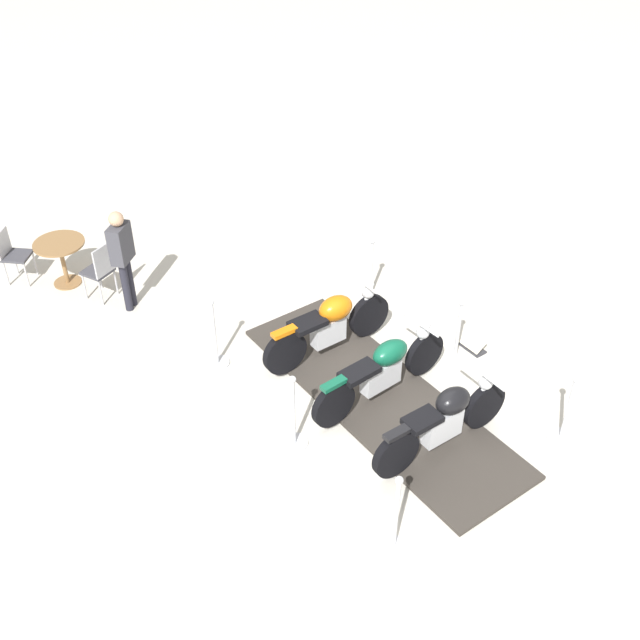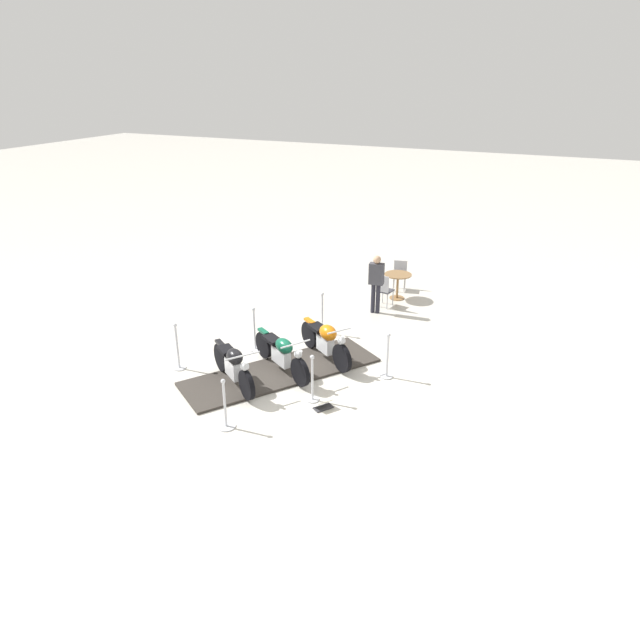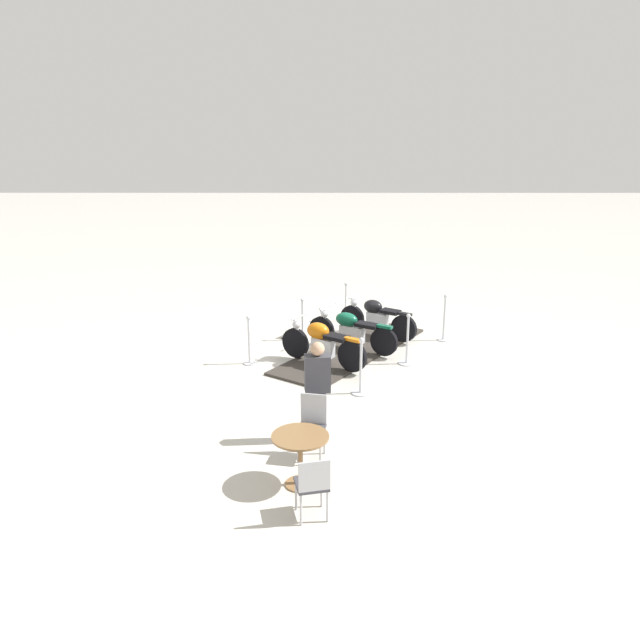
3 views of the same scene
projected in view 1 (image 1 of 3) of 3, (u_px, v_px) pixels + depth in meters
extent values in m
plane|color=beige|center=(379.00, 399.00, 10.39)|extent=(80.00, 80.00, 0.00)
cube|color=#38332D|center=(379.00, 397.00, 10.37)|extent=(4.52, 3.73, 0.06)
cylinder|color=black|center=(484.00, 405.00, 9.74)|extent=(0.46, 0.58, 0.64)
cylinder|color=black|center=(396.00, 454.00, 9.08)|extent=(0.46, 0.58, 0.64)
cube|color=silver|center=(442.00, 426.00, 9.38)|extent=(0.46, 0.54, 0.40)
ellipsoid|color=black|center=(453.00, 401.00, 9.23)|extent=(0.54, 0.57, 0.32)
cube|color=black|center=(422.00, 420.00, 9.05)|extent=(0.50, 0.53, 0.08)
cube|color=black|center=(398.00, 433.00, 8.87)|extent=(0.31, 0.36, 0.06)
cylinder|color=silver|center=(483.00, 392.00, 9.54)|extent=(0.22, 0.26, 0.55)
cylinder|color=silver|center=(482.00, 373.00, 9.31)|extent=(0.63, 0.47, 0.04)
sphere|color=silver|center=(486.00, 383.00, 9.48)|extent=(0.18, 0.18, 0.18)
cylinder|color=black|center=(424.00, 354.00, 10.56)|extent=(0.42, 0.60, 0.64)
cylinder|color=black|center=(333.00, 405.00, 9.76)|extent=(0.42, 0.60, 0.64)
cube|color=silver|center=(381.00, 376.00, 10.13)|extent=(0.46, 0.59, 0.37)
ellipsoid|color=#0F5138|center=(390.00, 353.00, 10.01)|extent=(0.55, 0.62, 0.31)
cube|color=black|center=(359.00, 372.00, 9.78)|extent=(0.52, 0.59, 0.08)
cube|color=#0F5138|center=(334.00, 384.00, 9.55)|extent=(0.29, 0.36, 0.06)
cylinder|color=silver|center=(421.00, 340.00, 10.36)|extent=(0.23, 0.31, 0.54)
cylinder|color=silver|center=(419.00, 323.00, 10.11)|extent=(0.63, 0.41, 0.04)
sphere|color=silver|center=(423.00, 332.00, 10.28)|extent=(0.18, 0.18, 0.18)
cylinder|color=black|center=(369.00, 315.00, 11.24)|extent=(0.46, 0.60, 0.66)
cylinder|color=black|center=(285.00, 353.00, 10.56)|extent=(0.46, 0.60, 0.66)
cube|color=silver|center=(328.00, 331.00, 10.87)|extent=(0.44, 0.52, 0.39)
ellipsoid|color=#D16B0F|center=(336.00, 308.00, 10.72)|extent=(0.59, 0.63, 0.35)
cube|color=black|center=(308.00, 323.00, 10.53)|extent=(0.54, 0.59, 0.08)
cube|color=#D16B0F|center=(284.00, 332.00, 10.34)|extent=(0.31, 0.37, 0.06)
cylinder|color=silver|center=(366.00, 301.00, 11.04)|extent=(0.20, 0.25, 0.57)
cylinder|color=silver|center=(363.00, 283.00, 10.80)|extent=(0.51, 0.38, 0.04)
sphere|color=silver|center=(368.00, 292.00, 10.97)|extent=(0.18, 0.18, 0.18)
cylinder|color=silver|center=(217.00, 363.00, 10.96)|extent=(0.35, 0.35, 0.03)
cylinder|color=silver|center=(214.00, 334.00, 10.65)|extent=(0.05, 0.05, 1.02)
sphere|color=silver|center=(211.00, 302.00, 10.32)|extent=(0.09, 0.09, 0.09)
cylinder|color=silver|center=(393.00, 546.00, 8.49)|extent=(0.29, 0.29, 0.03)
cylinder|color=silver|center=(396.00, 515.00, 8.17)|extent=(0.05, 0.05, 1.03)
sphere|color=silver|center=(399.00, 480.00, 7.84)|extent=(0.09, 0.09, 0.09)
cylinder|color=silver|center=(454.00, 359.00, 11.03)|extent=(0.29, 0.29, 0.03)
cylinder|color=silver|center=(458.00, 332.00, 10.74)|extent=(0.05, 0.05, 0.94)
sphere|color=silver|center=(462.00, 303.00, 10.43)|extent=(0.09, 0.09, 0.09)
cylinder|color=silver|center=(370.00, 296.00, 12.26)|extent=(0.28, 0.28, 0.03)
cylinder|color=silver|center=(371.00, 270.00, 11.96)|extent=(0.05, 0.05, 0.97)
sphere|color=silver|center=(372.00, 241.00, 11.65)|extent=(0.09, 0.09, 0.09)
cylinder|color=silver|center=(294.00, 443.00, 9.73)|extent=(0.35, 0.35, 0.03)
cylinder|color=silver|center=(293.00, 413.00, 9.41)|extent=(0.05, 0.05, 1.02)
sphere|color=silver|center=(292.00, 379.00, 9.08)|extent=(0.09, 0.09, 0.09)
cylinder|color=silver|center=(561.00, 438.00, 9.79)|extent=(0.35, 0.35, 0.03)
cylinder|color=silver|center=(568.00, 410.00, 9.50)|extent=(0.05, 0.05, 0.95)
sphere|color=silver|center=(576.00, 379.00, 9.19)|extent=(0.09, 0.09, 0.09)
cube|color=#333338|center=(472.00, 348.00, 11.23)|extent=(0.44, 0.39, 0.02)
cube|color=beige|center=(473.00, 342.00, 11.16)|extent=(0.41, 0.37, 0.15)
cylinder|color=olive|center=(68.00, 282.00, 12.57)|extent=(0.44, 0.44, 0.02)
cylinder|color=olive|center=(63.00, 263.00, 12.35)|extent=(0.07, 0.07, 0.71)
cylinder|color=olive|center=(59.00, 243.00, 12.13)|extent=(0.80, 0.80, 0.03)
cylinder|color=#B7B7BC|center=(85.00, 287.00, 12.09)|extent=(0.03, 0.03, 0.46)
cylinder|color=#B7B7BC|center=(100.00, 276.00, 12.33)|extent=(0.03, 0.03, 0.46)
cylinder|color=#B7B7BC|center=(101.00, 293.00, 11.96)|extent=(0.03, 0.03, 0.46)
cylinder|color=#B7B7BC|center=(116.00, 282.00, 12.19)|extent=(0.03, 0.03, 0.46)
cube|color=#3F3F47|center=(98.00, 271.00, 11.99)|extent=(0.47, 0.47, 0.04)
cube|color=#B7B7BC|center=(104.00, 260.00, 11.76)|extent=(0.10, 0.40, 0.48)
cylinder|color=#B7B7BC|center=(35.00, 263.00, 12.63)|extent=(0.03, 0.03, 0.45)
cylinder|color=#B7B7BC|center=(26.00, 275.00, 12.37)|extent=(0.03, 0.03, 0.45)
cylinder|color=#B7B7BC|center=(15.00, 262.00, 12.67)|extent=(0.03, 0.03, 0.45)
cylinder|color=#B7B7BC|center=(6.00, 274.00, 12.40)|extent=(0.03, 0.03, 0.45)
cube|color=#3F3F47|center=(17.00, 256.00, 12.37)|extent=(0.48, 0.48, 0.04)
cube|color=#B7B7BC|center=(3.00, 243.00, 12.25)|extent=(0.12, 0.40, 0.41)
cylinder|color=#23232D|center=(130.00, 281.00, 11.86)|extent=(0.12, 0.12, 0.86)
cylinder|color=#23232D|center=(126.00, 286.00, 11.75)|extent=(0.12, 0.12, 0.86)
cube|color=#3F3F47|center=(120.00, 243.00, 11.37)|extent=(0.26, 0.42, 0.59)
sphere|color=tan|center=(116.00, 219.00, 11.12)|extent=(0.22, 0.22, 0.22)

